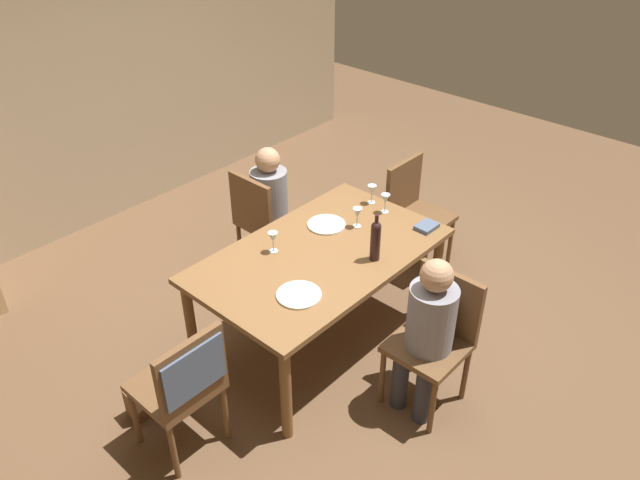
# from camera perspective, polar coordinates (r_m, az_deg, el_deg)

# --- Properties ---
(ground_plane) EXTENTS (10.00, 10.00, 0.00)m
(ground_plane) POSITION_cam_1_polar(r_m,az_deg,el_deg) (4.66, 0.00, -8.84)
(ground_plane) COLOR brown
(rear_room_partition) EXTENTS (6.40, 0.12, 2.70)m
(rear_room_partition) POSITION_cam_1_polar(r_m,az_deg,el_deg) (5.92, -20.52, 13.83)
(rear_room_partition) COLOR tan
(rear_room_partition) RESTS_ON ground_plane
(dining_table) EXTENTS (1.73, 1.04, 0.76)m
(dining_table) POSITION_cam_1_polar(r_m,az_deg,el_deg) (4.24, 0.00, -2.06)
(dining_table) COLOR brown
(dining_table) RESTS_ON ground_plane
(chair_near) EXTENTS (0.44, 0.44, 0.92)m
(chair_near) POSITION_cam_1_polar(r_m,az_deg,el_deg) (3.97, 10.63, -8.20)
(chair_near) COLOR brown
(chair_near) RESTS_ON ground_plane
(chair_far_right) EXTENTS (0.44, 0.44, 0.92)m
(chair_far_right) POSITION_cam_1_polar(r_m,az_deg,el_deg) (5.03, -5.29, 2.11)
(chair_far_right) COLOR brown
(chair_far_right) RESTS_ON ground_plane
(chair_right_end) EXTENTS (0.44, 0.44, 0.92)m
(chair_right_end) POSITION_cam_1_polar(r_m,az_deg,el_deg) (5.19, 8.54, 2.98)
(chair_right_end) COLOR brown
(chair_right_end) RESTS_ON ground_plane
(chair_left_end) EXTENTS (0.44, 0.46, 0.92)m
(chair_left_end) POSITION_cam_1_polar(r_m,az_deg,el_deg) (3.60, -12.21, -12.40)
(chair_left_end) COLOR brown
(chair_left_end) RESTS_ON ground_plane
(person_woman_host) EXTENTS (0.34, 0.30, 1.11)m
(person_woman_host) POSITION_cam_1_polar(r_m,az_deg,el_deg) (3.82, 9.86, -7.82)
(person_woman_host) COLOR #33333D
(person_woman_host) RESTS_ON ground_plane
(person_man_bearded) EXTENTS (0.34, 0.29, 1.11)m
(person_man_bearded) POSITION_cam_1_polar(r_m,az_deg,el_deg) (5.04, -4.42, 3.67)
(person_man_bearded) COLOR #33333D
(person_man_bearded) RESTS_ON ground_plane
(wine_bottle_tall_green) EXTENTS (0.07, 0.07, 0.34)m
(wine_bottle_tall_green) POSITION_cam_1_polar(r_m,az_deg,el_deg) (4.06, 5.10, 0.06)
(wine_bottle_tall_green) COLOR black
(wine_bottle_tall_green) RESTS_ON dining_table
(wine_glass_near_left) EXTENTS (0.07, 0.07, 0.15)m
(wine_glass_near_left) POSITION_cam_1_polar(r_m,az_deg,el_deg) (4.61, 6.05, 3.69)
(wine_glass_near_left) COLOR silver
(wine_glass_near_left) RESTS_ON dining_table
(wine_glass_centre) EXTENTS (0.07, 0.07, 0.15)m
(wine_glass_centre) POSITION_cam_1_polar(r_m,az_deg,el_deg) (4.42, 3.45, 2.44)
(wine_glass_centre) COLOR silver
(wine_glass_centre) RESTS_ON dining_table
(wine_glass_near_right) EXTENTS (0.07, 0.07, 0.15)m
(wine_glass_near_right) POSITION_cam_1_polar(r_m,az_deg,el_deg) (4.72, 4.78, 4.55)
(wine_glass_near_right) COLOR silver
(wine_glass_near_right) RESTS_ON dining_table
(wine_glass_far) EXTENTS (0.07, 0.07, 0.15)m
(wine_glass_far) POSITION_cam_1_polar(r_m,az_deg,el_deg) (4.15, -4.32, 0.18)
(wine_glass_far) COLOR silver
(wine_glass_far) RESTS_ON dining_table
(dinner_plate_host) EXTENTS (0.28, 0.28, 0.01)m
(dinner_plate_host) POSITION_cam_1_polar(r_m,az_deg,el_deg) (4.47, 0.59, 1.42)
(dinner_plate_host) COLOR white
(dinner_plate_host) RESTS_ON dining_table
(dinner_plate_guest_left) EXTENTS (0.28, 0.28, 0.01)m
(dinner_plate_guest_left) POSITION_cam_1_polar(r_m,az_deg,el_deg) (3.81, -1.94, -5.04)
(dinner_plate_guest_left) COLOR white
(dinner_plate_guest_left) RESTS_ON dining_table
(folded_napkin) EXTENTS (0.16, 0.12, 0.03)m
(folded_napkin) POSITION_cam_1_polar(r_m,az_deg,el_deg) (4.50, 9.74, 1.23)
(folded_napkin) COLOR #4C5B75
(folded_napkin) RESTS_ON dining_table
(handbag) EXTENTS (0.29, 0.14, 0.22)m
(handbag) POSITION_cam_1_polar(r_m,az_deg,el_deg) (4.24, -15.42, -13.69)
(handbag) COLOR brown
(handbag) RESTS_ON ground_plane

